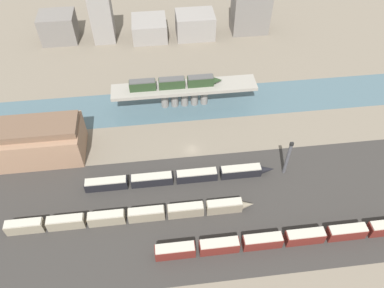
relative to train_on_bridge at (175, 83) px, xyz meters
name	(u,v)px	position (x,y,z in m)	size (l,w,h in m)	color
ground_plane	(192,150)	(3.31, -22.88, -10.39)	(400.00, 400.00, 0.00)	#756B5B
railbed_yard	(202,211)	(3.31, -46.88, -10.39)	(280.00, 42.00, 0.01)	#33302D
river_water	(185,104)	(3.31, 0.00, -10.39)	(320.00, 18.17, 0.01)	#47606B
bridge	(184,91)	(3.31, 0.00, -3.85)	(51.92, 8.16, 8.55)	gray
train_on_bridge	(175,83)	(0.00, 0.00, 0.00)	(32.93, 2.87, 3.76)	#23381E
train_yard_near	(288,239)	(24.92, -59.29, -8.34)	(72.41, 2.97, 4.17)	#5B1E19
train_yard_mid	(130,216)	(-16.92, -47.25, -8.35)	(69.21, 2.66, 4.14)	gray
train_yard_far	(180,177)	(-1.89, -35.12, -8.63)	(58.26, 2.89, 3.61)	black
warehouse_building	(35,141)	(-46.28, -18.71, -4.15)	(29.59, 15.06, 13.12)	#937056
signal_tower	(287,158)	(30.94, -35.59, -3.78)	(1.02, 1.02, 13.60)	#4C4C51
city_block_far_left	(59,27)	(-47.29, 50.56, -4.26)	(15.22, 12.43, 12.26)	slate
city_block_left	(102,18)	(-27.47, 48.30, 0.14)	(9.20, 9.25, 21.06)	gray
city_block_center	(149,28)	(-7.48, 48.12, -6.17)	(15.16, 15.35, 8.45)	gray
city_block_right	(195,25)	(13.01, 46.88, -5.04)	(16.95, 12.76, 10.70)	gray
city_block_far_right	(251,8)	(38.23, 48.03, 0.59)	(16.43, 10.19, 21.97)	slate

